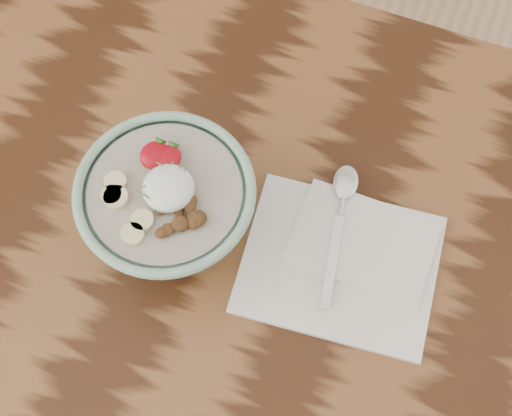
{
  "coord_description": "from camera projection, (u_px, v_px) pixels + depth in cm",
  "views": [
    {
      "loc": [
        2.15,
        -25.63,
        158.85
      ],
      "look_at": [
        -9.13,
        3.76,
        87.21
      ],
      "focal_mm": 50.0,
      "sensor_mm": 36.0,
      "label": 1
    }
  ],
  "objects": [
    {
      "name": "table",
      "position": [
        310.0,
        319.0,
        0.95
      ],
      "size": [
        160.0,
        90.0,
        75.0
      ],
      "color": "#361B0D",
      "rests_on": "ground"
    },
    {
      "name": "breakfast_bowl",
      "position": [
        169.0,
        207.0,
        0.84
      ],
      "size": [
        20.79,
        20.79,
        13.96
      ],
      "rotation": [
        0.0,
        0.0,
        0.06
      ],
      "color": "#85B39A",
      "rests_on": "table"
    },
    {
      "name": "napkin",
      "position": [
        344.0,
        260.0,
        0.88
      ],
      "size": [
        25.32,
        21.24,
        1.45
      ],
      "rotation": [
        0.0,
        0.0,
        0.1
      ],
      "color": "white",
      "rests_on": "table"
    },
    {
      "name": "spoon",
      "position": [
        342.0,
        201.0,
        0.9
      ],
      "size": [
        5.43,
        19.48,
        1.02
      ],
      "rotation": [
        0.0,
        0.0,
        0.17
      ],
      "color": "silver",
      "rests_on": "napkin"
    }
  ]
}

